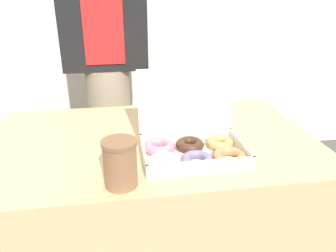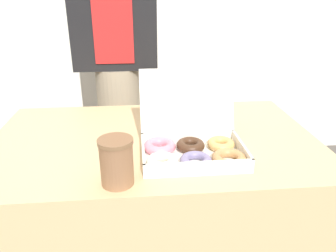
% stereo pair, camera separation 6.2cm
% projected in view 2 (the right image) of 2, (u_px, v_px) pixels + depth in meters
% --- Properties ---
extents(table, '(1.20, 0.74, 0.72)m').
position_uv_depth(table, '(156.00, 216.00, 1.36)').
color(table, tan).
rests_on(table, ground_plane).
extents(donut_box, '(0.35, 0.32, 0.25)m').
position_uv_depth(donut_box, '(191.00, 145.00, 1.07)').
color(donut_box, white).
rests_on(donut_box, table).
extents(coffee_cup, '(0.10, 0.10, 0.14)m').
position_uv_depth(coffee_cup, '(117.00, 162.00, 0.90)').
color(coffee_cup, '#8C6042').
rests_on(coffee_cup, table).
extents(person_customer, '(0.43, 0.24, 1.59)m').
position_uv_depth(person_customer, '(117.00, 63.00, 1.77)').
color(person_customer, gray).
rests_on(person_customer, ground_plane).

